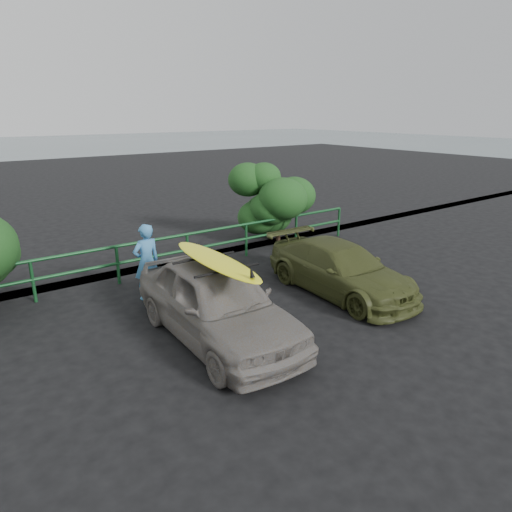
% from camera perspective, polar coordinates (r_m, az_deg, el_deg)
% --- Properties ---
extents(ground, '(80.00, 80.00, 0.00)m').
position_cam_1_polar(ground, '(8.67, 1.55, -11.72)').
color(ground, black).
extents(guardrail, '(14.00, 0.08, 1.04)m').
position_cam_1_polar(guardrail, '(12.47, -12.60, -0.18)').
color(guardrail, '#144620').
rests_on(guardrail, ground).
extents(shrub_right, '(3.20, 2.40, 2.56)m').
position_cam_1_polar(shrub_right, '(15.27, 3.86, 6.41)').
color(shrub_right, '#1D481A').
rests_on(shrub_right, ground).
extents(sedan, '(1.96, 4.52, 1.52)m').
position_cam_1_polar(sedan, '(8.81, -4.94, -5.78)').
color(sedan, slate).
rests_on(sedan, ground).
extents(olive_vehicle, '(1.85, 4.25, 1.22)m').
position_cam_1_polar(olive_vehicle, '(11.21, 10.51, -1.61)').
color(olive_vehicle, '#3E451E').
rests_on(olive_vehicle, ground).
extents(man, '(0.70, 0.50, 1.81)m').
position_cam_1_polar(man, '(10.90, -13.50, -0.72)').
color(man, teal).
rests_on(man, ground).
extents(roof_rack, '(1.36, 0.98, 0.04)m').
position_cam_1_polar(roof_rack, '(8.53, -5.07, -0.96)').
color(roof_rack, black).
rests_on(roof_rack, sedan).
extents(surfboard, '(0.73, 2.99, 0.09)m').
position_cam_1_polar(surfboard, '(8.51, -5.09, -0.54)').
color(surfboard, yellow).
rests_on(surfboard, roof_rack).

